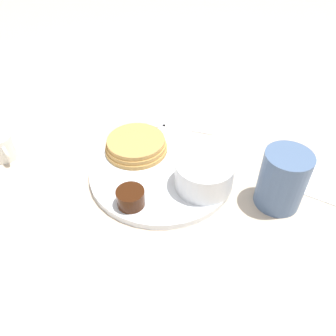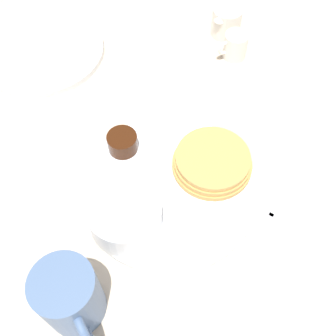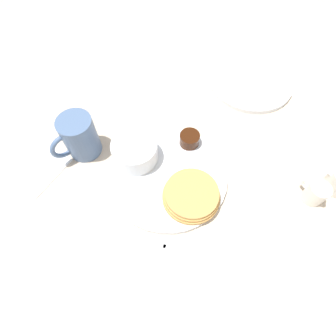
% 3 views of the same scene
% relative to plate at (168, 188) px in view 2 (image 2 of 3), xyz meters
% --- Properties ---
extents(ground_plane, '(4.00, 4.00, 0.00)m').
position_rel_plate_xyz_m(ground_plane, '(0.00, 0.00, -0.01)').
color(ground_plane, '#C6B299').
extents(plate, '(0.27, 0.27, 0.01)m').
position_rel_plate_xyz_m(plate, '(0.00, 0.00, 0.00)').
color(plate, white).
rests_on(plate, ground_plane).
extents(pancake_stack, '(0.12, 0.12, 0.03)m').
position_rel_plate_xyz_m(pancake_stack, '(0.01, 0.07, 0.02)').
color(pancake_stack, tan).
rests_on(pancake_stack, plate).
extents(bowl, '(0.10, 0.10, 0.05)m').
position_rel_plate_xyz_m(bowl, '(0.01, -0.08, 0.03)').
color(bowl, white).
rests_on(bowl, plate).
extents(syrup_cup, '(0.05, 0.05, 0.03)m').
position_rel_plate_xyz_m(syrup_cup, '(-0.10, -0.02, 0.02)').
color(syrup_cup, '#38190A').
rests_on(syrup_cup, plate).
extents(butter_ramekin, '(0.04, 0.04, 0.04)m').
position_rel_plate_xyz_m(butter_ramekin, '(0.00, -0.10, 0.02)').
color(butter_ramekin, white).
rests_on(butter_ramekin, plate).
extents(coffee_mug, '(0.11, 0.08, 0.10)m').
position_rel_plate_xyz_m(coffee_mug, '(0.07, -0.20, 0.05)').
color(coffee_mug, slate).
rests_on(coffee_mug, ground_plane).
extents(creamer_pitcher_near, '(0.04, 0.06, 0.05)m').
position_rel_plate_xyz_m(creamer_pitcher_near, '(-0.16, 0.27, 0.02)').
color(creamer_pitcher_near, white).
rests_on(creamer_pitcher_near, ground_plane).
extents(creamer_pitcher_far, '(0.06, 0.08, 0.06)m').
position_rel_plate_xyz_m(creamer_pitcher_far, '(-0.22, 0.30, 0.02)').
color(creamer_pitcher_far, white).
rests_on(creamer_pitcher_far, ground_plane).
extents(fork, '(0.07, 0.14, 0.00)m').
position_rel_plate_xyz_m(fork, '(0.13, 0.08, -0.00)').
color(fork, silver).
rests_on(fork, ground_plane).
extents(far_plate, '(0.23, 0.23, 0.01)m').
position_rel_plate_xyz_m(far_plate, '(-0.38, -0.02, 0.00)').
color(far_plate, white).
rests_on(far_plate, ground_plane).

